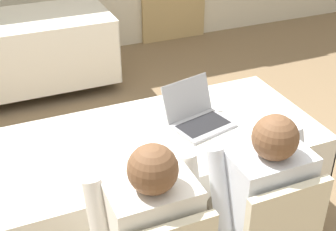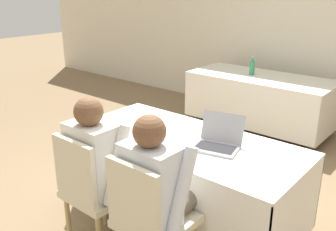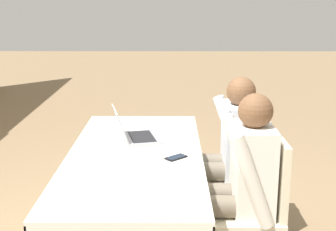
% 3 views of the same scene
% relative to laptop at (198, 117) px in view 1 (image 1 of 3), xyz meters
% --- Properties ---
extents(conference_table_near, '(1.89, 0.86, 0.74)m').
position_rel_laptop_xyz_m(conference_table_near, '(-0.29, -0.02, -0.22)').
color(conference_table_near, white).
rests_on(conference_table_near, ground_plane).
extents(conference_table_far, '(1.89, 0.86, 0.74)m').
position_rel_laptop_xyz_m(conference_table_far, '(-0.81, 2.32, -0.22)').
color(conference_table_far, white).
rests_on(conference_table_far, ground_plane).
extents(laptop, '(0.39, 0.37, 0.23)m').
position_rel_laptop_xyz_m(laptop, '(0.00, 0.00, 0.00)').
color(laptop, '#99999E').
rests_on(laptop, conference_table_near).
extents(cell_phone, '(0.14, 0.15, 0.01)m').
position_rel_laptop_xyz_m(cell_phone, '(-0.38, -0.28, -0.04)').
color(cell_phone, black).
rests_on(cell_phone, conference_table_near).
extents(paper_beside_laptop, '(0.23, 0.31, 0.00)m').
position_rel_laptop_xyz_m(paper_beside_laptop, '(0.09, 0.13, -0.04)').
color(paper_beside_laptop, white).
rests_on(paper_beside_laptop, conference_table_near).
extents(paper_centre_table, '(0.26, 0.33, 0.00)m').
position_rel_laptop_xyz_m(paper_centre_table, '(0.10, -0.18, -0.04)').
color(paper_centre_table, white).
rests_on(paper_centre_table, conference_table_near).
extents(person_white_shirt, '(0.50, 0.52, 1.19)m').
position_rel_laptop_xyz_m(person_white_shirt, '(-0.01, -0.65, -0.10)').
color(person_white_shirt, '#665B4C').
rests_on(person_white_shirt, ground_plane).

